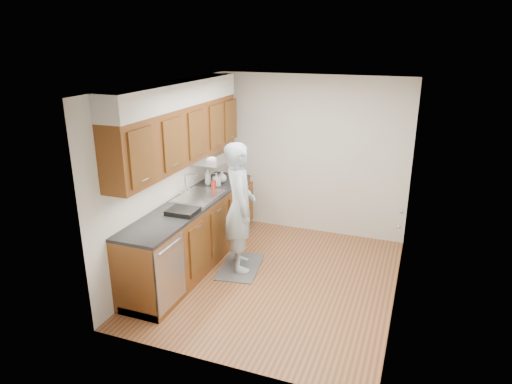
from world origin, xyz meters
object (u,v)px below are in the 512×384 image
at_px(soap_bottle_a, 208,176).
at_px(soap_bottle_c, 222,176).
at_px(soda_can, 214,185).
at_px(dish_rack, 183,211).
at_px(soap_bottle_b, 217,179).
at_px(person, 240,199).

xyz_separation_m(soap_bottle_a, soap_bottle_c, (0.15, 0.16, -0.03)).
distance_m(soda_can, dish_rack, 0.98).
xyz_separation_m(soap_bottle_b, soap_bottle_c, (0.01, 0.17, -0.00)).
height_order(person, soap_bottle_b, person).
relative_size(soap_bottle_c, dish_rack, 0.52).
relative_size(soap_bottle_a, soda_can, 1.92).
relative_size(soap_bottle_b, soda_can, 1.48).
bearing_deg(dish_rack, soap_bottle_c, 91.75).
relative_size(soap_bottle_a, dish_rack, 0.70).
distance_m(person, soap_bottle_a, 0.97).
bearing_deg(soap_bottle_b, person, -43.83).
xyz_separation_m(soap_bottle_b, soda_can, (0.04, -0.18, -0.03)).
height_order(soda_can, dish_rack, soda_can).
distance_m(person, soap_bottle_b, 0.85).
bearing_deg(soap_bottle_b, soap_bottle_a, 174.86).
height_order(soap_bottle_a, soap_bottle_b, soap_bottle_a).
distance_m(soap_bottle_b, soap_bottle_c, 0.17).
bearing_deg(soap_bottle_a, soap_bottle_c, 46.40).
bearing_deg(soap_bottle_c, person, -51.42).
bearing_deg(soda_can, person, -35.22).
xyz_separation_m(soap_bottle_b, dish_rack, (0.08, -1.16, -0.07)).
xyz_separation_m(person, soda_can, (-0.57, 0.40, -0.00)).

